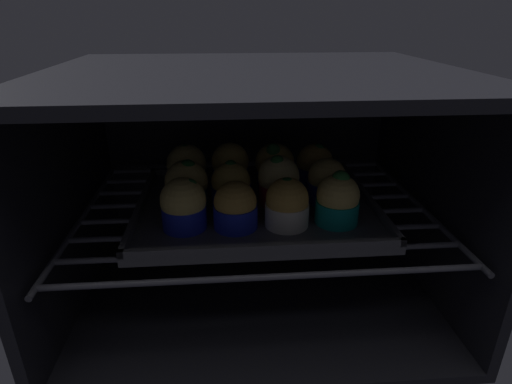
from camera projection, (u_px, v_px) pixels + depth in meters
The scene contains 15 objects.
oven_cavity at pixel (253, 179), 69.64cm from camera, with size 59.00×47.00×37.00cm.
oven_rack at pixel (255, 208), 67.12cm from camera, with size 54.80×42.00×0.80cm.
baking_tray at pixel (256, 207), 65.23cm from camera, with size 36.39×29.13×2.20cm.
muffin_row0_col0 at pixel (184, 205), 56.59cm from camera, with size 6.33×6.33×7.32cm.
muffin_row0_col1 at pixel (235, 207), 56.92cm from camera, with size 6.14×6.14×6.75cm.
muffin_row0_col2 at pixel (287, 204), 57.28cm from camera, with size 6.14×6.14×7.14cm.
muffin_row0_col3 at pixel (338, 200), 58.05cm from camera, with size 6.14×6.14×7.82cm.
muffin_row1_col0 at pixel (187, 185), 62.78cm from camera, with size 6.53×6.53×7.67cm.
muffin_row1_col1 at pixel (231, 186), 63.42cm from camera, with size 6.14×6.14×7.27cm.
muffin_row1_col2 at pixel (278, 181), 63.93cm from camera, with size 6.46×6.46×8.01cm.
muffin_row1_col3 at pixel (326, 182), 64.70cm from camera, with size 6.14×6.14×7.06cm.
muffin_row2_col0 at pixel (187, 168), 69.59cm from camera, with size 6.65×6.65×7.66cm.
muffin_row2_col1 at pixel (230, 166), 70.09cm from camera, with size 6.31×6.31×7.66cm.
muffin_row2_col2 at pixel (275, 166), 70.62cm from camera, with size 6.70×6.70×7.96cm.
muffin_row2_col3 at pixel (315, 166), 71.24cm from camera, with size 6.26×6.26×7.30cm.
Camera 1 is at (-4.80, -38.23, 42.96)cm, focal length 29.06 mm.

